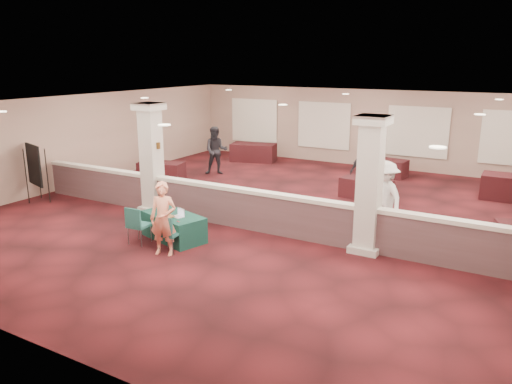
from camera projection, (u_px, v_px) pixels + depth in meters
The scene contains 31 objects.
ground at pixel (281, 215), 14.51m from camera, with size 16.00×16.00×0.00m, color #4E1318.
wall_back at pixel (369, 128), 20.80m from camera, with size 16.00×0.04×3.20m, color gray.
wall_front at pixel (38, 254), 7.39m from camera, with size 16.00×0.04×3.20m, color gray.
wall_left at pixel (84, 139), 17.94m from camera, with size 0.04×16.00×3.20m, color gray.
ceiling at pixel (283, 104), 13.68m from camera, with size 16.00×16.00×0.02m, color white.
partition_wall at pixel (256, 210), 13.10m from camera, with size 15.60×0.28×1.10m.
column_left at pixel (152, 157), 14.51m from camera, with size 0.72×0.72×3.20m.
column_right at pixel (369, 184), 11.39m from camera, with size 0.72×0.72×3.20m.
sconce_left at pixel (144, 144), 14.55m from camera, with size 0.12×0.12×0.18m.
sconce_right at pixel (158, 146), 14.28m from camera, with size 0.12×0.12×0.18m.
near_table at pixel (174, 227), 12.52m from camera, with size 1.69×0.85×0.65m, color #103C2E.
conf_chair_main at pixel (167, 231), 11.58m from camera, with size 0.50×0.50×0.90m.
conf_chair_side at pixel (137, 223), 12.10m from camera, with size 0.51×0.51×0.95m.
easel_board at pixel (34, 166), 15.61m from camera, with size 1.05×0.64×1.84m.
woman at pixel (163, 219), 11.40m from camera, with size 0.62×0.42×1.73m, color #FF966E.
far_table_front_left at pixel (161, 171), 18.70m from camera, with size 1.65×0.83×0.67m, color black.
far_table_front_center at pixel (366, 189), 16.19m from camera, with size 1.61×0.80×0.65m, color black.
far_table_back_left at pixel (253, 152), 22.12m from camera, with size 1.93×0.97×0.78m, color black.
far_table_back_center at pixel (385, 167), 19.31m from camera, with size 1.65×0.82×0.67m, color black.
attendee_a at pixel (216, 151), 19.48m from camera, with size 0.90×0.50×1.87m, color black.
attendee_b at pixel (384, 197), 12.84m from camera, with size 1.22×0.56×1.91m, color silver.
attendee_c at pixel (364, 172), 15.95m from camera, with size 1.08×0.51×1.83m, color black.
attendee_d at pixel (365, 163), 17.71m from camera, with size 0.81×0.44×1.64m, color black.
laptop_base at pixel (178, 217), 12.22m from camera, with size 0.29×0.20×0.02m, color silver.
laptop_screen at pixel (181, 212), 12.26m from camera, with size 0.29×0.01×0.20m, color silver.
screen_glow at pixel (181, 212), 12.26m from camera, with size 0.27×0.00×0.17m, color silver.
knitting at pixel (167, 216), 12.26m from camera, with size 0.36×0.27×0.03m, color #C86E20.
yarn_cream at pixel (159, 209), 12.71m from camera, with size 0.10×0.10×0.10m, color beige.
yarn_red at pixel (161, 207), 12.89m from camera, with size 0.09×0.09×0.09m, color maroon.
yarn_grey at pixel (168, 208), 12.78m from camera, with size 0.09×0.09×0.09m, color #4C4C51.
scissors at pixel (178, 222), 11.87m from camera, with size 0.11×0.03×0.01m, color #B3131F.
Camera 1 is at (6.24, -12.38, 4.40)m, focal length 35.00 mm.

